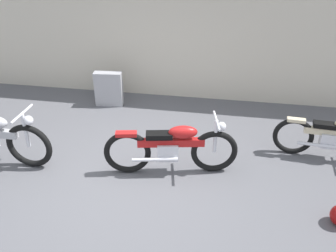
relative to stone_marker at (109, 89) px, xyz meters
name	(u,v)px	position (x,y,z in m)	size (l,w,h in m)	color
ground_plane	(132,181)	(1.15, -2.52, -0.37)	(40.00, 40.00, 0.00)	#56565B
building_wall	(168,21)	(1.15, 0.84, 1.30)	(18.00, 0.30, 3.35)	beige
stone_marker	(109,89)	(0.00, 0.00, 0.00)	(0.59, 0.20, 0.75)	#9E9EA3
motorcycle_red	(172,148)	(1.73, -2.17, 0.08)	(2.08, 0.69, 0.94)	black
motorcycle_cream	(334,137)	(4.32, -1.35, 0.04)	(1.92, 0.54, 0.86)	black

